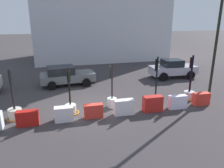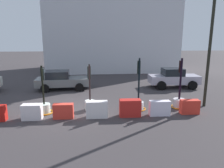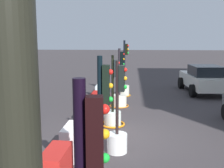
# 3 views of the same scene
# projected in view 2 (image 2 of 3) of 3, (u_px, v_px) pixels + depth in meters

# --- Properties ---
(ground_plane) EXTENTS (120.00, 120.00, 0.00)m
(ground_plane) POSITION_uv_depth(u_px,v_px,m) (67.00, 111.00, 11.52)
(ground_plane) COLOR #393436
(traffic_light_2) EXTENTS (0.92, 0.92, 2.61)m
(traffic_light_2) POSITION_uv_depth(u_px,v_px,m) (44.00, 106.00, 11.06)
(traffic_light_2) COLOR silver
(traffic_light_2) RESTS_ON ground_plane
(traffic_light_3) EXTENTS (0.58, 0.58, 2.63)m
(traffic_light_3) POSITION_uv_depth(u_px,v_px,m) (90.00, 100.00, 11.55)
(traffic_light_3) COLOR silver
(traffic_light_3) RESTS_ON ground_plane
(traffic_light_4) EXTENTS (0.86, 0.86, 2.95)m
(traffic_light_4) POSITION_uv_depth(u_px,v_px,m) (138.00, 101.00, 11.65)
(traffic_light_4) COLOR silver
(traffic_light_4) RESTS_ON ground_plane
(traffic_light_5) EXTENTS (0.90, 0.90, 2.92)m
(traffic_light_5) POSITION_uv_depth(u_px,v_px,m) (179.00, 100.00, 11.97)
(traffic_light_5) COLOR silver
(traffic_light_5) RESTS_ON ground_plane
(construction_barrier_3) EXTENTS (0.98, 0.50, 0.79)m
(construction_barrier_3) POSITION_uv_depth(u_px,v_px,m) (32.00, 112.00, 10.17)
(construction_barrier_3) COLOR silver
(construction_barrier_3) RESTS_ON ground_plane
(construction_barrier_4) EXTENTS (1.02, 0.39, 0.77)m
(construction_barrier_4) POSITION_uv_depth(u_px,v_px,m) (63.00, 111.00, 10.31)
(construction_barrier_4) COLOR red
(construction_barrier_4) RESTS_ON ground_plane
(construction_barrier_5) EXTENTS (1.11, 0.45, 0.88)m
(construction_barrier_5) POSITION_uv_depth(u_px,v_px,m) (97.00, 109.00, 10.41)
(construction_barrier_5) COLOR white
(construction_barrier_5) RESTS_ON ground_plane
(construction_barrier_6) EXTENTS (1.11, 0.51, 0.90)m
(construction_barrier_6) POSITION_uv_depth(u_px,v_px,m) (130.00, 108.00, 10.59)
(construction_barrier_6) COLOR red
(construction_barrier_6) RESTS_ON ground_plane
(construction_barrier_7) EXTENTS (1.10, 0.42, 0.80)m
(construction_barrier_7) POSITION_uv_depth(u_px,v_px,m) (160.00, 108.00, 10.72)
(construction_barrier_7) COLOR white
(construction_barrier_7) RESTS_ON ground_plane
(construction_barrier_8) EXTENTS (1.01, 0.44, 0.77)m
(construction_barrier_8) POSITION_uv_depth(u_px,v_px,m) (190.00, 107.00, 10.98)
(construction_barrier_8) COLOR red
(construction_barrier_8) RESTS_ON ground_plane
(car_grey_saloon) EXTENTS (4.28, 2.37, 1.50)m
(car_grey_saloon) POSITION_uv_depth(u_px,v_px,m) (61.00, 80.00, 16.35)
(car_grey_saloon) COLOR slate
(car_grey_saloon) RESTS_ON ground_plane
(car_silver_hatchback) EXTENTS (4.13, 2.15, 1.62)m
(car_silver_hatchback) POSITION_uv_depth(u_px,v_px,m) (173.00, 78.00, 16.93)
(car_silver_hatchback) COLOR #B1AABB
(car_silver_hatchback) RESTS_ON ground_plane
(building_main_facade) EXTENTS (16.42, 8.67, 13.11)m
(building_main_facade) POSITION_uv_depth(u_px,v_px,m) (111.00, 19.00, 26.25)
(building_main_facade) COLOR silver
(building_main_facade) RESTS_ON ground_plane
(street_lamp_post) EXTENTS (0.36, 0.36, 6.91)m
(street_lamp_post) POSITION_uv_depth(u_px,v_px,m) (211.00, 39.00, 11.46)
(street_lamp_post) COLOR black
(street_lamp_post) RESTS_ON ground_plane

